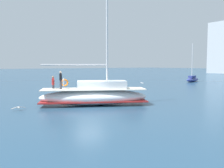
% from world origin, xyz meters
% --- Properties ---
extents(ground_plane, '(400.00, 400.00, 0.00)m').
position_xyz_m(ground_plane, '(0.00, 0.00, 0.00)').
color(ground_plane, navy).
extents(main_sailboat, '(6.62, 9.61, 12.99)m').
position_xyz_m(main_sailboat, '(-1.02, 1.22, 0.91)').
color(main_sailboat, silver).
rests_on(main_sailboat, ground).
extents(moored_sloop_near, '(2.64, 5.64, 8.02)m').
position_xyz_m(moored_sloop_near, '(-13.99, 33.02, 0.59)').
color(moored_sloop_near, navy).
rests_on(moored_sloop_near, ground).
extents(seagull, '(0.47, 1.11, 0.17)m').
position_xyz_m(seagull, '(-2.24, -5.04, 0.24)').
color(seagull, silver).
rests_on(seagull, ground).
extents(mooring_buoy, '(0.57, 0.57, 0.88)m').
position_xyz_m(mooring_buoy, '(-7.13, 1.08, 0.17)').
color(mooring_buoy, '#EA4C19').
rests_on(mooring_buoy, ground).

